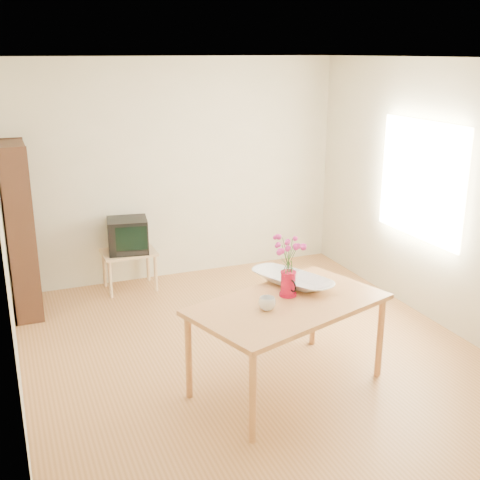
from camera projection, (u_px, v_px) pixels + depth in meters
name	position (u px, v px, depth m)	size (l,w,h in m)	color
room	(256.00, 216.00, 5.16)	(4.50, 4.50, 4.50)	#9E6738
table	(288.00, 310.00, 4.79)	(1.74, 1.32, 0.75)	#B2713D
tv_stand	(129.00, 257.00, 6.91)	(0.60, 0.45, 0.46)	tan
bookshelf	(20.00, 236.00, 6.16)	(0.28, 0.70, 1.80)	black
pitcher	(288.00, 285.00, 4.87)	(0.14, 0.22, 0.21)	#B80A2D
flowers	(289.00, 253.00, 4.78)	(0.24, 0.24, 0.34)	#CF3090
mug	(267.00, 304.00, 4.61)	(0.13, 0.13, 0.10)	white
bowl	(293.00, 258.00, 5.06)	(0.50, 0.50, 0.47)	white
teacup_a	(288.00, 264.00, 5.05)	(0.08, 0.08, 0.07)	white
teacup_b	(296.00, 262.00, 5.11)	(0.06, 0.06, 0.06)	white
television	(127.00, 235.00, 6.84)	(0.50, 0.48, 0.38)	black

